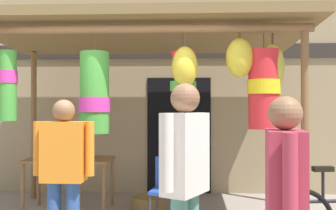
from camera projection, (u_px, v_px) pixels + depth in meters
The scene contains 9 objects.
shop_facade at pixel (143, 80), 6.79m from camera, with size 10.53×0.29×3.97m.
market_stall_canopy at pixel (152, 50), 5.06m from camera, with size 4.34×2.25×2.62m.
display_table at pixel (70, 164), 5.49m from camera, with size 1.22×0.68×0.75m.
flower_heap_on_table at pixel (65, 153), 5.47m from camera, with size 0.69×0.49×0.16m.
folding_chair at pixel (169, 185), 4.81m from camera, with size 0.46×0.46×0.84m.
wicker_basket_by_table at pixel (149, 204), 5.42m from camera, with size 0.47×0.47×0.21m, color brown.
vendor_in_orange at pixel (64, 167), 3.65m from camera, with size 0.59×0.23×1.55m.
customer_foreground at pixel (285, 200), 2.34m from camera, with size 0.28×0.59×1.54m.
shopper_by_bananas at pixel (185, 173), 2.90m from camera, with size 0.38×0.53×1.66m.
Camera 1 is at (0.77, -4.27, 1.47)m, focal length 40.80 mm.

